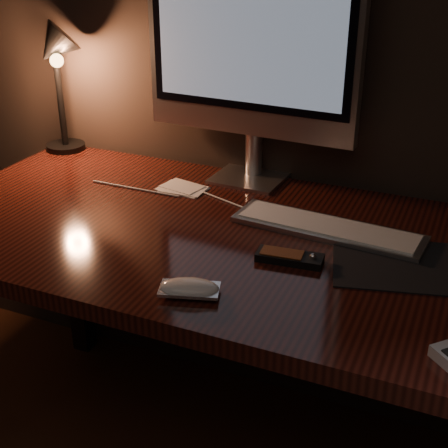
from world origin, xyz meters
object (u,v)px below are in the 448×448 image
at_px(monitor, 251,47).
at_px(desk_lamp, 56,66).
at_px(keyboard, 328,228).
at_px(mouse, 189,290).
at_px(media_remote, 290,257).
at_px(desk, 258,271).

xyz_separation_m(monitor, desk_lamp, (-0.59, -0.02, -0.09)).
relative_size(keyboard, desk_lamp, 1.11).
bearing_deg(monitor, desk_lamp, -175.14).
relative_size(mouse, desk_lamp, 0.29).
height_order(keyboard, media_remote, media_remote).
height_order(monitor, keyboard, monitor).
bearing_deg(desk, media_remote, -49.72).
distance_m(mouse, media_remote, 0.24).
bearing_deg(keyboard, mouse, -109.63).
relative_size(media_remote, desk_lamp, 0.36).
height_order(mouse, media_remote, media_remote).
xyz_separation_m(desk, mouse, (-0.01, -0.34, 0.14)).
bearing_deg(media_remote, monitor, 116.90).
bearing_deg(media_remote, desk, 124.94).
relative_size(mouse, media_remote, 0.80).
relative_size(monitor, mouse, 5.30).
bearing_deg(keyboard, desk_lamp, 171.91).
bearing_deg(monitor, media_remote, -54.92).
height_order(desk, media_remote, media_remote).
bearing_deg(mouse, media_remote, 38.99).
relative_size(keyboard, mouse, 3.86).
bearing_deg(desk, mouse, -91.82).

